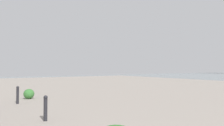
% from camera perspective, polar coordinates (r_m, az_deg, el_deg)
% --- Properties ---
extents(bollard_near, '(0.13, 0.13, 0.82)m').
position_cam_1_polar(bollard_near, '(7.12, -17.82, -11.58)').
color(bollard_near, '#232328').
rests_on(bollard_near, ground).
extents(bollard_mid, '(0.13, 0.13, 0.84)m').
position_cam_1_polar(bollard_mid, '(10.88, -24.51, -7.89)').
color(bollard_mid, '#232328').
rests_on(bollard_mid, ground).
extents(shrub_low, '(0.63, 0.57, 0.53)m').
position_cam_1_polar(shrub_low, '(12.42, -21.88, -7.87)').
color(shrub_low, '#387533').
rests_on(shrub_low, ground).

